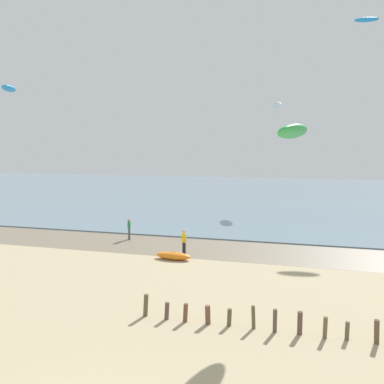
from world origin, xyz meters
name	(u,v)px	position (x,y,z in m)	size (l,w,h in m)	color
wet_sand_strip	(222,249)	(0.00, 20.19, 0.00)	(120.00, 5.82, 0.01)	#7A6D59
sea	(267,193)	(0.00, 58.10, 0.05)	(160.00, 70.00, 0.10)	slate
groyne_mid	(328,327)	(6.56, 8.02, 0.43)	(14.83, 0.36, 1.00)	brown
person_nearest_camera	(184,241)	(-2.23, 18.15, 0.92)	(0.39, 0.48, 1.71)	#232328
person_left_flank	(129,228)	(-7.78, 21.37, 0.92)	(0.33, 0.54, 1.71)	#4C4C56
grounded_kite	(174,256)	(-2.55, 16.81, 0.24)	(2.40, 0.86, 0.48)	orange
kite_aloft_2	(367,20)	(11.48, 38.78, 20.61)	(2.44, 0.78, 0.39)	#2384D1
kite_aloft_4	(293,131)	(4.95, 12.39, 8.05)	(3.44, 1.10, 0.55)	green
kite_aloft_5	(9,88)	(-20.13, 23.25, 12.64)	(3.09, 0.99, 0.49)	#2384D1
kite_aloft_7	(277,105)	(2.24, 43.97, 12.71)	(3.28, 1.05, 0.52)	white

